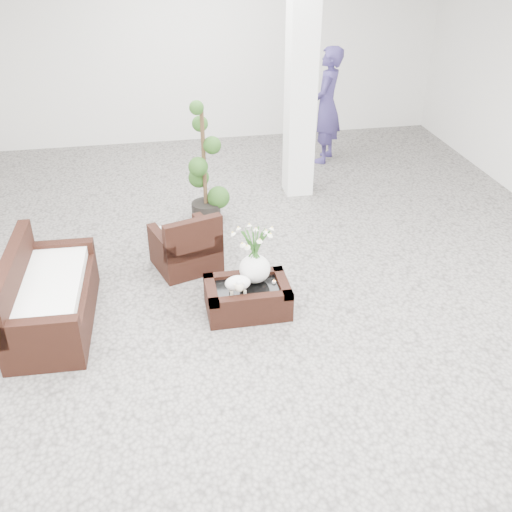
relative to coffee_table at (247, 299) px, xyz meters
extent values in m
plane|color=gray|center=(0.12, 0.21, -0.16)|extent=(11.00, 11.00, 0.00)
cube|color=white|center=(1.32, 3.01, 1.59)|extent=(0.40, 0.40, 3.50)
cube|color=black|center=(0.00, 0.00, 0.00)|extent=(0.90, 0.60, 0.31)
ellipsoid|color=white|center=(-0.12, -0.10, 0.26)|extent=(0.28, 0.23, 0.21)
cylinder|color=white|center=(0.30, 0.02, 0.17)|extent=(0.04, 0.04, 0.03)
cube|color=black|center=(-0.58, 1.07, 0.23)|extent=(0.89, 0.87, 0.77)
cube|color=black|center=(-2.06, 0.14, 0.28)|extent=(0.84, 1.65, 0.87)
imported|color=navy|center=(2.10, 4.22, 0.81)|extent=(0.76, 0.85, 1.94)
camera|label=1|loc=(-0.89, -5.27, 3.70)|focal=41.48mm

